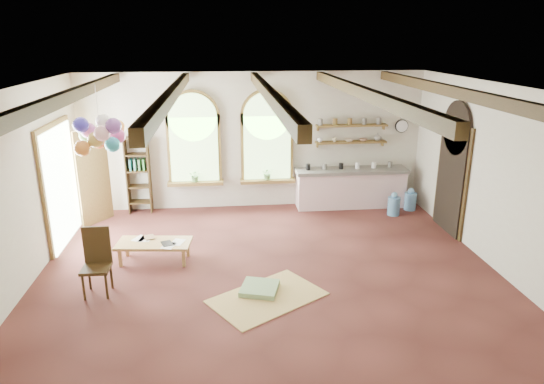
{
  "coord_description": "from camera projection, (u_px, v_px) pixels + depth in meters",
  "views": [
    {
      "loc": [
        -0.75,
        -7.7,
        3.96
      ],
      "look_at": [
        0.12,
        0.6,
        1.27
      ],
      "focal_mm": 32.0,
      "sensor_mm": 36.0,
      "label": 1
    }
  ],
  "objects": [
    {
      "name": "floor",
      "position": [
        269.0,
        271.0,
        8.57
      ],
      "size": [
        8.0,
        8.0,
        0.0
      ],
      "primitive_type": "plane",
      "color": "brown",
      "rests_on": "ground"
    },
    {
      "name": "ceiling_beams",
      "position": [
        268.0,
        93.0,
        7.62
      ],
      "size": [
        6.2,
        6.8,
        0.18
      ],
      "primitive_type": null,
      "color": "#3D2B13",
      "rests_on": "ceiling"
    },
    {
      "name": "window_left",
      "position": [
        194.0,
        142.0,
        11.18
      ],
      "size": [
        1.3,
        0.28,
        2.2
      ],
      "color": "brown",
      "rests_on": "floor"
    },
    {
      "name": "window_right",
      "position": [
        267.0,
        140.0,
        11.34
      ],
      "size": [
        1.3,
        0.28,
        2.2
      ],
      "color": "brown",
      "rests_on": "floor"
    },
    {
      "name": "left_doorway",
      "position": [
        60.0,
        186.0,
        9.53
      ],
      "size": [
        0.1,
        1.9,
        2.5
      ],
      "primitive_type": "cube",
      "color": "brown",
      "rests_on": "floor"
    },
    {
      "name": "right_doorway",
      "position": [
        451.0,
        180.0,
        10.05
      ],
      "size": [
        0.1,
        1.3,
        2.4
      ],
      "primitive_type": "cube",
      "color": "black",
      "rests_on": "floor"
    },
    {
      "name": "kitchen_counter",
      "position": [
        351.0,
        187.0,
        11.68
      ],
      "size": [
        2.68,
        0.62,
        0.94
      ],
      "color": "beige",
      "rests_on": "floor"
    },
    {
      "name": "wall_shelf_lower",
      "position": [
        351.0,
        142.0,
        11.52
      ],
      "size": [
        1.7,
        0.24,
        0.04
      ],
      "primitive_type": "cube",
      "color": "brown",
      "rests_on": "wall_back"
    },
    {
      "name": "wall_shelf_upper",
      "position": [
        352.0,
        125.0,
        11.4
      ],
      "size": [
        1.7,
        0.24,
        0.04
      ],
      "primitive_type": "cube",
      "color": "brown",
      "rests_on": "wall_back"
    },
    {
      "name": "wall_clock",
      "position": [
        402.0,
        126.0,
        11.61
      ],
      "size": [
        0.32,
        0.04,
        0.32
      ],
      "primitive_type": "cylinder",
      "rotation": [
        1.57,
        0.0,
        0.0
      ],
      "color": "black",
      "rests_on": "wall_back"
    },
    {
      "name": "bookshelf",
      "position": [
        138.0,
        175.0,
        11.17
      ],
      "size": [
        0.53,
        0.32,
        1.8
      ],
      "color": "#3D2B13",
      "rests_on": "floor"
    },
    {
      "name": "coffee_table",
      "position": [
        154.0,
        244.0,
        8.83
      ],
      "size": [
        1.39,
        0.75,
        0.38
      ],
      "color": "tan",
      "rests_on": "floor"
    },
    {
      "name": "side_chair",
      "position": [
        98.0,
        276.0,
        7.73
      ],
      "size": [
        0.43,
        0.43,
        1.09
      ],
      "color": "#3D2B13",
      "rests_on": "floor"
    },
    {
      "name": "floor_mat",
      "position": [
        267.0,
        297.0,
        7.67
      ],
      "size": [
        2.02,
        1.82,
        0.02
      ],
      "primitive_type": "cube",
      "rotation": [
        0.0,
        0.0,
        0.57
      ],
      "color": "tan",
      "rests_on": "floor"
    },
    {
      "name": "floor_cushion",
      "position": [
        260.0,
        289.0,
        7.86
      ],
      "size": [
        0.71,
        0.71,
        0.1
      ],
      "primitive_type": "cube",
      "rotation": [
        0.0,
        0.0,
        -0.29
      ],
      "color": "gray",
      "rests_on": "floor"
    },
    {
      "name": "water_jug_a",
      "position": [
        394.0,
        205.0,
        11.18
      ],
      "size": [
        0.28,
        0.28,
        0.55
      ],
      "color": "#5587B7",
      "rests_on": "floor"
    },
    {
      "name": "water_jug_b",
      "position": [
        410.0,
        200.0,
        11.51
      ],
      "size": [
        0.28,
        0.28,
        0.54
      ],
      "color": "#5587B7",
      "rests_on": "floor"
    },
    {
      "name": "balloon_cluster",
      "position": [
        100.0,
        134.0,
        8.33
      ],
      "size": [
        0.85,
        0.85,
        1.16
      ],
      "color": "silver",
      "rests_on": "floor"
    },
    {
      "name": "table_book",
      "position": [
        145.0,
        238.0,
        8.97
      ],
      "size": [
        0.23,
        0.29,
        0.02
      ],
      "primitive_type": "imported",
      "rotation": [
        0.0,
        0.0,
        0.26
      ],
      "color": "olive",
      "rests_on": "coffee_table"
    },
    {
      "name": "tablet",
      "position": [
        167.0,
        243.0,
        8.75
      ],
      "size": [
        0.25,
        0.3,
        0.01
      ],
      "primitive_type": "cube",
      "rotation": [
        0.0,
        0.0,
        0.34
      ],
      "color": "black",
      "rests_on": "coffee_table"
    },
    {
      "name": "potted_plant_left",
      "position": [
        195.0,
        176.0,
        11.32
      ],
      "size": [
        0.27,
        0.23,
        0.3
      ],
      "primitive_type": "imported",
      "color": "#598C4C",
      "rests_on": "window_left"
    },
    {
      "name": "potted_plant_right",
      "position": [
        268.0,
        173.0,
        11.48
      ],
      "size": [
        0.27,
        0.23,
        0.3
      ],
      "primitive_type": "imported",
      "color": "#598C4C",
      "rests_on": "window_right"
    },
    {
      "name": "shelf_cup_a",
      "position": [
        320.0,
        140.0,
        11.43
      ],
      "size": [
        0.12,
        0.1,
        0.1
      ],
      "primitive_type": "imported",
      "color": "white",
      "rests_on": "wall_shelf_lower"
    },
    {
      "name": "shelf_cup_b",
      "position": [
        334.0,
        140.0,
        11.46
      ],
      "size": [
        0.1,
        0.1,
        0.09
      ],
      "primitive_type": "imported",
      "color": "beige",
      "rests_on": "wall_shelf_lower"
    },
    {
      "name": "shelf_bowl_a",
      "position": [
        349.0,
        140.0,
        11.51
      ],
      "size": [
        0.22,
        0.22,
        0.05
      ],
      "primitive_type": "imported",
      "color": "beige",
      "rests_on": "wall_shelf_lower"
    },
    {
      "name": "shelf_bowl_b",
      "position": [
        363.0,
        140.0,
        11.54
      ],
      "size": [
        0.2,
        0.2,
        0.06
      ],
      "primitive_type": "imported",
      "color": "#8C664C",
      "rests_on": "wall_shelf_lower"
    },
    {
      "name": "shelf_vase",
      "position": [
        378.0,
        137.0,
        11.55
      ],
      "size": [
        0.18,
        0.18,
        0.19
      ],
      "primitive_type": "imported",
      "color": "slate",
      "rests_on": "wall_shelf_lower"
    }
  ]
}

